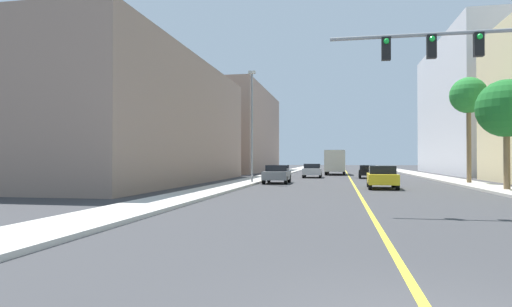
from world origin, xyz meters
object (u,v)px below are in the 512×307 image
Objects in this scene: car_silver at (312,170)px; palm_mid at (506,109)px; palm_far at (468,97)px; car_gray at (277,174)px; traffic_signal_mast at (506,67)px; car_yellow at (382,177)px; car_black at (367,171)px; street_lamp at (252,121)px; delivery_truck at (335,162)px.

palm_mid is at bearing -55.52° from car_silver.
palm_far is 2.05× the size of car_gray.
car_gray is at bearing 121.28° from traffic_signal_mast.
palm_far reaches higher than car_yellow.
traffic_signal_mast reaches higher than car_yellow.
car_yellow is 16.89m from car_silver.
traffic_signal_mast reaches higher than car_black.
street_lamp is 2.23× the size of car_gray.
palm_far is (16.22, 2.07, 1.72)m from street_lamp.
palm_mid is at bearing 70.68° from traffic_signal_mast.
car_gray reaches higher than car_black.
street_lamp is 22.54m from delivery_truck.
car_silver is (-12.37, 17.38, -4.10)m from palm_mid.
traffic_signal_mast reaches higher than delivery_truck.
palm_far reaches higher than car_black.
car_yellow is 25.42m from delivery_truck.
street_lamp is 1.34× the size of palm_mid.
street_lamp reaches higher than palm_mid.
car_silver is (-12.31, 10.13, -5.85)m from palm_far.
car_gray is at bearing -101.58° from car_silver.
traffic_signal_mast is 11.83m from palm_mid.
delivery_truck is (-10.08, 26.60, -3.25)m from palm_mid.
street_lamp reaches higher than delivery_truck.
traffic_signal_mast is at bearing 120.34° from car_gray.
palm_mid is 0.81× the size of delivery_truck.
car_silver is at bearing 178.86° from car_black.
palm_far is 13.32m from car_black.
palm_far is 15.59m from car_gray.
car_silver is (2.09, 11.17, 0.00)m from car_gray.
car_gray is (1.81, 1.03, -4.14)m from street_lamp.
car_silver is at bearing -101.56° from car_gray.
street_lamp is at bearing -172.72° from palm_far.
car_yellow is at bearing 146.59° from car_gray.
car_silver is (-5.46, 15.98, -0.01)m from car_yellow.
palm_mid is at bearing -9.60° from car_yellow.
car_yellow is (9.37, -3.78, -4.13)m from street_lamp.
delivery_truck is (-3.17, 25.20, 0.84)m from car_yellow.
delivery_truck is at bearing 73.87° from street_lamp.
car_yellow is (7.56, -4.81, 0.01)m from car_gray.
car_yellow is 15.68m from car_black.
palm_far reaches higher than delivery_truck.
delivery_truck is at bearing -103.06° from car_gray.
street_lamp reaches higher than car_black.
street_lamp reaches higher than palm_far.
palm_mid is 8.15m from car_yellow.
street_lamp is at bearing 127.12° from traffic_signal_mast.
car_gray is at bearing 156.78° from palm_mid.
car_yellow reaches higher than car_gray.
traffic_signal_mast is 1.06× the size of street_lamp.
palm_far is 10.74m from car_yellow.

